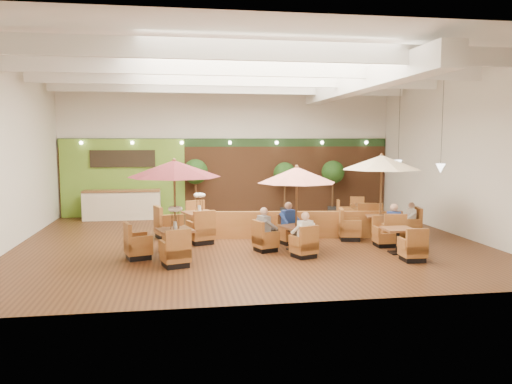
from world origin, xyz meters
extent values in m
plane|color=#381E0F|center=(0.00, 0.00, 0.00)|extent=(14.00, 14.00, 0.00)
cube|color=silver|center=(0.00, 6.00, 2.75)|extent=(14.00, 0.04, 5.50)
cube|color=silver|center=(0.00, -6.00, 2.75)|extent=(14.00, 0.04, 5.50)
cube|color=silver|center=(-7.00, 0.00, 2.75)|extent=(0.04, 12.00, 5.50)
cube|color=silver|center=(7.00, 0.00, 2.75)|extent=(0.04, 12.00, 5.50)
cube|color=white|center=(0.00, 0.00, 5.50)|extent=(14.00, 12.00, 0.04)
cube|color=brown|center=(0.00, 5.94, 1.60)|extent=(13.90, 0.10, 3.20)
cube|color=#1E3819|center=(0.00, 5.93, 3.05)|extent=(13.90, 0.12, 0.35)
cube|color=olive|center=(-4.40, 5.88, 1.60)|extent=(5.00, 0.08, 3.20)
cube|color=black|center=(-4.40, 5.80, 2.40)|extent=(2.60, 0.08, 0.70)
cube|color=white|center=(3.50, 0.00, 4.95)|extent=(0.60, 11.00, 0.60)
cube|color=white|center=(0.00, -4.00, 5.15)|extent=(13.60, 0.12, 0.45)
cube|color=white|center=(0.00, -1.30, 5.15)|extent=(13.60, 0.12, 0.45)
cube|color=white|center=(0.00, 1.30, 5.15)|extent=(13.60, 0.12, 0.45)
cube|color=white|center=(0.00, 4.00, 5.15)|extent=(13.60, 0.12, 0.45)
cylinder|color=black|center=(5.80, -1.00, 3.90)|extent=(0.01, 0.01, 3.20)
cone|color=white|center=(5.80, -1.00, 2.30)|extent=(0.28, 0.28, 0.28)
cylinder|color=black|center=(5.80, 2.00, 3.90)|extent=(0.01, 0.01, 3.20)
cone|color=white|center=(5.80, 2.00, 2.30)|extent=(0.28, 0.28, 0.28)
sphere|color=#FFEAC6|center=(-6.00, 5.70, 3.05)|extent=(0.14, 0.14, 0.14)
sphere|color=#FFEAC6|center=(-4.00, 5.70, 3.05)|extent=(0.14, 0.14, 0.14)
sphere|color=#FFEAC6|center=(-2.00, 5.70, 3.05)|extent=(0.14, 0.14, 0.14)
sphere|color=#FFEAC6|center=(0.00, 5.70, 3.05)|extent=(0.14, 0.14, 0.14)
sphere|color=#FFEAC6|center=(2.00, 5.70, 3.05)|extent=(0.14, 0.14, 0.14)
sphere|color=#FFEAC6|center=(4.00, 5.70, 3.05)|extent=(0.14, 0.14, 0.14)
sphere|color=#FFEAC6|center=(6.00, 5.70, 3.05)|extent=(0.14, 0.14, 0.14)
cube|color=beige|center=(-4.40, 5.10, 0.55)|extent=(3.00, 0.70, 1.10)
cube|color=brown|center=(-4.40, 5.10, 1.15)|extent=(3.00, 0.75, 0.06)
cube|color=brown|center=(1.86, 0.25, 0.44)|extent=(6.28, 1.00, 0.87)
cube|color=brown|center=(-2.26, -1.82, 0.75)|extent=(1.10, 1.10, 0.06)
cylinder|color=black|center=(-2.26, -1.82, 0.38)|extent=(0.10, 0.10, 0.68)
cube|color=black|center=(-2.26, -1.82, 0.02)|extent=(0.58, 0.58, 0.04)
cube|color=brown|center=(-2.26, -2.81, 0.31)|extent=(0.80, 0.80, 0.33)
cube|color=brown|center=(-2.34, -3.07, 0.62)|extent=(0.64, 0.29, 0.72)
cube|color=brown|center=(-2.55, -2.90, 0.52)|extent=(0.25, 0.57, 0.29)
cube|color=brown|center=(-1.97, -2.72, 0.52)|extent=(0.25, 0.57, 0.29)
cube|color=black|center=(-2.26, -2.81, 0.07)|extent=(0.71, 0.71, 0.14)
cube|color=brown|center=(-2.26, -0.84, 0.31)|extent=(0.80, 0.80, 0.33)
cube|color=brown|center=(-2.18, -0.58, 0.62)|extent=(0.64, 0.29, 0.72)
cube|color=brown|center=(-1.97, -0.75, 0.52)|extent=(0.25, 0.57, 0.29)
cube|color=brown|center=(-2.55, -0.93, 0.52)|extent=(0.25, 0.57, 0.29)
cube|color=black|center=(-2.26, -0.84, 0.07)|extent=(0.71, 0.71, 0.14)
cube|color=brown|center=(-3.24, -1.82, 0.31)|extent=(0.80, 0.80, 0.33)
cube|color=brown|center=(-2.99, -1.91, 0.62)|extent=(0.29, 0.64, 0.72)
cube|color=brown|center=(-3.33, -1.54, 0.52)|extent=(0.57, 0.25, 0.29)
cube|color=brown|center=(-3.15, -2.11, 0.52)|extent=(0.57, 0.25, 0.29)
cube|color=black|center=(-3.24, -1.82, 0.07)|extent=(0.71, 0.71, 0.14)
cylinder|color=brown|center=(-2.26, -1.82, 1.29)|extent=(0.06, 0.06, 2.59)
cone|color=#56191E|center=(-2.26, -1.82, 2.41)|extent=(2.49, 2.49, 0.45)
sphere|color=brown|center=(-2.26, -1.82, 2.64)|extent=(0.10, 0.10, 0.10)
cylinder|color=silver|center=(-2.26, -1.82, 0.89)|extent=(0.10, 0.10, 0.22)
cube|color=brown|center=(1.17, -1.45, 0.68)|extent=(1.03, 1.03, 0.06)
cylinder|color=black|center=(1.17, -1.45, 0.35)|extent=(0.09, 0.09, 0.62)
cube|color=black|center=(1.17, -1.45, 0.02)|extent=(0.55, 0.55, 0.04)
cube|color=brown|center=(1.17, -2.34, 0.28)|extent=(0.75, 0.75, 0.30)
cube|color=brown|center=(1.08, -2.57, 0.57)|extent=(0.58, 0.29, 0.66)
cube|color=brown|center=(0.91, -2.44, 0.47)|extent=(0.25, 0.51, 0.26)
cube|color=brown|center=(1.42, -2.25, 0.47)|extent=(0.25, 0.51, 0.26)
cube|color=black|center=(1.17, -2.34, 0.07)|extent=(0.67, 0.67, 0.13)
cube|color=brown|center=(1.17, -0.55, 0.28)|extent=(0.75, 0.75, 0.30)
cube|color=brown|center=(1.25, -0.32, 0.57)|extent=(0.58, 0.29, 0.66)
cube|color=brown|center=(1.42, -0.45, 0.47)|extent=(0.25, 0.51, 0.26)
cube|color=brown|center=(0.91, -0.65, 0.47)|extent=(0.25, 0.51, 0.26)
cube|color=black|center=(1.17, -0.55, 0.07)|extent=(0.67, 0.67, 0.13)
cube|color=brown|center=(0.27, -1.45, 0.28)|extent=(0.75, 0.75, 0.30)
cube|color=brown|center=(0.50, -1.53, 0.57)|extent=(0.29, 0.58, 0.66)
cube|color=brown|center=(0.17, -1.19, 0.47)|extent=(0.51, 0.25, 0.26)
cube|color=brown|center=(0.37, -1.70, 0.47)|extent=(0.51, 0.25, 0.26)
cube|color=black|center=(0.27, -1.45, 0.07)|extent=(0.67, 0.67, 0.13)
cylinder|color=brown|center=(1.17, -1.45, 1.18)|extent=(0.06, 0.06, 2.36)
cone|color=#C36F5E|center=(1.17, -1.45, 2.18)|extent=(2.27, 2.27, 0.45)
sphere|color=brown|center=(1.17, -1.45, 2.41)|extent=(0.10, 0.10, 0.10)
cube|color=brown|center=(4.18, -0.31, 0.76)|extent=(1.08, 1.08, 0.06)
cylinder|color=black|center=(4.18, -0.31, 0.39)|extent=(0.11, 0.11, 0.70)
cube|color=black|center=(4.18, -0.31, 0.02)|extent=(0.57, 0.57, 0.04)
cube|color=brown|center=(4.18, -1.31, 0.32)|extent=(0.79, 0.79, 0.34)
cube|color=brown|center=(4.24, -1.58, 0.63)|extent=(0.66, 0.25, 0.74)
cube|color=brown|center=(3.88, -1.25, 0.53)|extent=(0.21, 0.59, 0.30)
cube|color=brown|center=(4.48, -1.38, 0.53)|extent=(0.21, 0.59, 0.30)
cube|color=black|center=(4.18, -1.31, 0.07)|extent=(0.70, 0.70, 0.15)
cube|color=brown|center=(4.18, 0.70, 0.32)|extent=(0.79, 0.79, 0.34)
cube|color=brown|center=(4.12, 0.96, 0.63)|extent=(0.66, 0.25, 0.74)
cube|color=brown|center=(4.48, 0.63, 0.53)|extent=(0.21, 0.59, 0.30)
cube|color=brown|center=(3.88, 0.76, 0.53)|extent=(0.21, 0.59, 0.30)
cube|color=black|center=(4.18, 0.70, 0.07)|extent=(0.70, 0.70, 0.15)
cube|color=brown|center=(3.18, -0.31, 0.32)|extent=(0.79, 0.79, 0.34)
cube|color=brown|center=(3.45, -0.25, 0.63)|extent=(0.25, 0.66, 0.74)
cube|color=brown|center=(3.25, -0.01, 0.53)|extent=(0.59, 0.21, 0.30)
cube|color=brown|center=(3.11, -0.61, 0.53)|extent=(0.59, 0.21, 0.30)
cube|color=black|center=(3.18, -0.31, 0.07)|extent=(0.70, 0.70, 0.15)
cube|color=brown|center=(5.19, -0.31, 0.32)|extent=(0.79, 0.79, 0.34)
cube|color=brown|center=(4.92, -0.37, 0.63)|extent=(0.25, 0.66, 0.74)
cube|color=brown|center=(5.12, -0.61, 0.53)|extent=(0.59, 0.21, 0.30)
cube|color=brown|center=(5.26, -0.01, 0.53)|extent=(0.59, 0.21, 0.30)
cube|color=black|center=(5.19, -0.31, 0.07)|extent=(0.70, 0.70, 0.15)
cylinder|color=brown|center=(4.18, -0.31, 1.32)|extent=(0.06, 0.06, 2.64)
cone|color=beige|center=(4.18, -0.31, 2.46)|extent=(2.54, 2.54, 0.45)
sphere|color=brown|center=(4.18, -0.31, 2.69)|extent=(0.10, 0.10, 0.10)
cube|color=brown|center=(-1.50, 0.93, 0.80)|extent=(1.20, 1.20, 0.07)
cylinder|color=black|center=(-1.50, 0.93, 0.41)|extent=(0.11, 0.11, 0.73)
cube|color=black|center=(-1.50, 0.93, 0.02)|extent=(0.64, 0.64, 0.04)
cube|color=brown|center=(-1.50, -0.12, 0.33)|extent=(0.88, 0.88, 0.35)
cube|color=brown|center=(-1.59, -0.39, 0.67)|extent=(0.69, 0.33, 0.78)
cube|color=brown|center=(-1.80, -0.22, 0.55)|extent=(0.29, 0.60, 0.31)
cube|color=brown|center=(-1.19, -0.01, 0.55)|extent=(0.29, 0.60, 0.31)
cube|color=black|center=(-1.50, -0.12, 0.08)|extent=(0.78, 0.78, 0.16)
cube|color=brown|center=(-1.50, 1.99, 0.33)|extent=(0.88, 0.88, 0.35)
cube|color=brown|center=(-1.40, 2.26, 0.67)|extent=(0.69, 0.33, 0.78)
cube|color=brown|center=(-1.19, 2.09, 0.55)|extent=(0.29, 0.60, 0.31)
cube|color=brown|center=(-1.80, 1.88, 0.55)|extent=(0.29, 0.60, 0.31)
cube|color=black|center=(-1.50, 1.99, 0.08)|extent=(0.78, 0.78, 0.16)
cube|color=brown|center=(-2.55, 0.93, 0.33)|extent=(0.88, 0.88, 0.35)
cube|color=brown|center=(-2.28, 0.84, 0.67)|extent=(0.33, 0.69, 0.78)
cube|color=brown|center=(-2.66, 1.24, 0.55)|extent=(0.60, 0.29, 0.31)
cube|color=brown|center=(-2.44, 0.63, 0.55)|extent=(0.60, 0.29, 0.31)
cube|color=black|center=(-2.55, 0.93, 0.08)|extent=(0.78, 0.78, 0.16)
cylinder|color=silver|center=(-1.50, 0.93, 0.94)|extent=(0.10, 0.10, 0.22)
cube|color=brown|center=(3.89, -2.27, 0.69)|extent=(0.83, 0.83, 0.06)
cylinder|color=black|center=(3.89, -2.27, 0.35)|extent=(0.10, 0.10, 0.63)
cube|color=black|center=(3.89, -2.27, 0.02)|extent=(0.44, 0.44, 0.04)
cube|color=brown|center=(3.89, -3.18, 0.29)|extent=(0.61, 0.61, 0.31)
cube|color=brown|center=(3.89, -3.43, 0.57)|extent=(0.59, 0.11, 0.67)
cube|color=brown|center=(3.61, -3.17, 0.48)|extent=(0.09, 0.53, 0.27)
cube|color=brown|center=(4.16, -3.19, 0.48)|extent=(0.09, 0.53, 0.27)
cube|color=black|center=(3.89, -3.18, 0.07)|extent=(0.54, 0.54, 0.13)
cube|color=brown|center=(3.89, -1.37, 0.29)|extent=(0.61, 0.61, 0.31)
cube|color=brown|center=(3.88, -1.12, 0.57)|extent=(0.59, 0.11, 0.67)
cube|color=brown|center=(4.16, -1.37, 0.48)|extent=(0.09, 0.53, 0.27)
cube|color=brown|center=(3.61, -1.36, 0.48)|extent=(0.09, 0.53, 0.27)
cube|color=black|center=(3.89, -1.37, 0.07)|extent=(0.54, 0.54, 0.13)
cube|color=brown|center=(4.98, 2.99, 0.65)|extent=(0.94, 0.94, 0.05)
cylinder|color=black|center=(4.98, 2.99, 0.34)|extent=(0.09, 0.09, 0.60)
cube|color=black|center=(4.98, 2.99, 0.02)|extent=(0.50, 0.50, 0.04)
cube|color=brown|center=(4.98, 2.13, 0.27)|extent=(0.69, 0.69, 0.29)
cube|color=brown|center=(5.04, 1.90, 0.54)|extent=(0.57, 0.23, 0.63)
cube|color=brown|center=(4.73, 2.19, 0.45)|extent=(0.20, 0.50, 0.25)
cube|color=brown|center=(5.24, 2.06, 0.45)|extent=(0.20, 0.50, 0.25)
cube|color=black|center=(4.98, 2.13, 0.06)|extent=(0.61, 0.61, 0.13)
cube|color=brown|center=(4.98, 3.85, 0.27)|extent=(0.69, 0.69, 0.29)
cube|color=brown|center=(4.92, 4.08, 0.54)|extent=(0.57, 0.23, 0.63)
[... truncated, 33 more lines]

